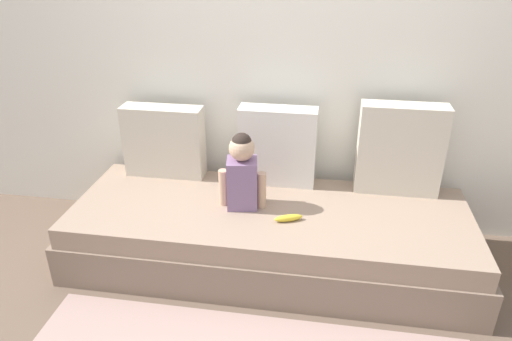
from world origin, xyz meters
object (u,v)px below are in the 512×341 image
Objects in this scene: toddler at (242,172)px; throw_pillow_center at (277,146)px; throw_pillow_right at (400,149)px; throw_pillow_left at (164,141)px; banana at (288,218)px; couch at (269,235)px.

throw_pillow_center is at bearing 63.80° from toddler.
throw_pillow_center is at bearing 180.00° from throw_pillow_right.
throw_pillow_right is at bearing 20.16° from toddler.
throw_pillow_left reaches higher than banana.
toddler is at bearing 177.79° from couch.
throw_pillow_left is 0.70m from toddler.
toddler is (-0.17, -0.35, -0.03)m from throw_pillow_center.
throw_pillow_left is 1.04m from banana.
throw_pillow_right is at bearing 24.54° from couch.
banana reaches higher than couch.
throw_pillow_right reaches higher than throw_pillow_center.
throw_pillow_right is 1.01m from toddler.
throw_pillow_center is 0.55m from banana.
throw_pillow_center is 0.39m from toddler.
couch is 0.58m from throw_pillow_center.
toddler is 0.39m from banana.
throw_pillow_right reaches higher than toddler.
throw_pillow_center is 1.09× the size of toddler.
toddler is (-0.94, -0.35, -0.06)m from throw_pillow_right.
banana is at bearing -75.27° from throw_pillow_center.
throw_pillow_right is at bearing 36.53° from banana.
throw_pillow_right is (0.77, 0.00, 0.03)m from throw_pillow_center.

